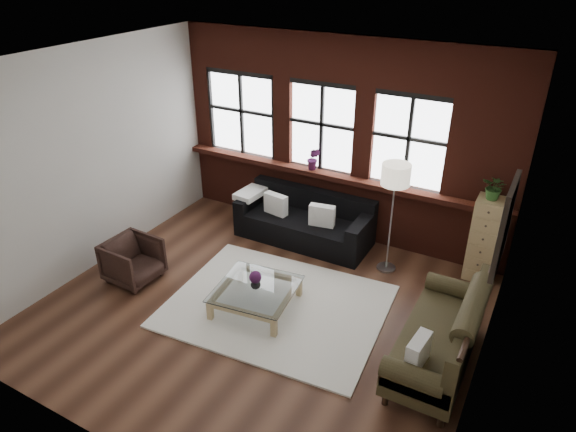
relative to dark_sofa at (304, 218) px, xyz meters
The scene contains 26 objects.
floor 1.97m from the dark_sofa, 80.50° to the right, with size 5.50×5.50×0.00m, color #3D2216.
ceiling 3.40m from the dark_sofa, 80.50° to the right, with size 5.50×5.50×0.00m, color white.
wall_back 1.38m from the dark_sofa, 62.09° to the left, with size 5.50×5.50×0.00m, color beige.
wall_front 4.57m from the dark_sofa, 85.87° to the right, with size 5.50×5.50×0.00m, color beige.
wall_left 3.31m from the dark_sofa, 142.00° to the right, with size 5.00×5.00×0.00m, color beige.
wall_right 3.80m from the dark_sofa, 31.77° to the right, with size 5.00×5.00×0.00m, color beige.
brick_backwall 1.36m from the dark_sofa, 59.52° to the left, with size 5.50×0.12×3.20m, color #4B1B11, non-canonical shape.
sill_ledge 0.85m from the dark_sofa, 54.77° to the left, with size 5.50×0.30×0.08m, color #4B1B11.
window_left 2.08m from the dark_sofa, 159.64° to the left, with size 1.38×0.10×1.50m, color black, non-canonical shape.
window_mid 1.46m from the dark_sofa, 88.14° to the left, with size 1.38×0.10×1.50m, color black, non-canonical shape.
window_right 2.04m from the dark_sofa, 21.20° to the left, with size 1.38×0.10×1.50m, color black, non-canonical shape.
wall_poster 3.73m from the dark_sofa, 27.78° to the right, with size 0.05×0.74×0.94m, color black, non-canonical shape.
shag_rug 1.87m from the dark_sofa, 74.19° to the right, with size 2.81×2.20×0.03m, color silver.
dark_sofa is the anchor object (origin of this frame).
pillow_a 0.51m from the dark_sofa, 167.88° to the right, with size 0.40×0.14×0.34m, color white.
pillow_b 0.42m from the dark_sofa, 15.43° to the right, with size 0.40×0.14×0.34m, color white.
vintage_settee 3.18m from the dark_sofa, 34.48° to the right, with size 0.86×1.92×1.03m, color #322B17, non-canonical shape.
pillow_settee 3.49m from the dark_sofa, 43.23° to the right, with size 0.14×0.38×0.34m, color white.
armchair 2.73m from the dark_sofa, 126.66° to the right, with size 0.68×0.70×0.63m, color black.
coffee_table 1.95m from the dark_sofa, 81.92° to the right, with size 1.01×1.01×0.34m, color tan, non-canonical shape.
vase 1.94m from the dark_sofa, 81.92° to the right, with size 0.13×0.13×0.14m, color #B2B2B2.
flowers 1.94m from the dark_sofa, 81.92° to the right, with size 0.16×0.16×0.16m, color #4C1A49.
drawer_chest 2.74m from the dark_sofa, ahead, with size 0.39×0.39×1.25m, color tan.
potted_plant_top 2.92m from the dark_sofa, ahead, with size 0.32×0.28×0.36m, color #2D5923.
floor_lamp 1.58m from the dark_sofa, ahead, with size 0.40×0.40×1.84m, color #A5A5A8, non-canonical shape.
sill_plant 0.97m from the dark_sofa, 98.05° to the left, with size 0.21×0.17×0.38m, color #4C1A49.
Camera 1 is at (2.97, -4.63, 4.32)m, focal length 32.00 mm.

